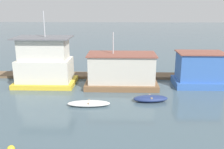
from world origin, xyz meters
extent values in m
plane|color=#475B66|center=(0.00, 0.00, 0.00)|extent=(200.00, 200.00, 0.00)
cube|color=brown|center=(0.00, 3.05, 0.15)|extent=(33.80, 2.12, 0.30)
cube|color=gold|center=(-7.07, -0.11, 0.24)|extent=(6.21, 4.10, 0.47)
cube|color=silver|center=(-7.07, -0.11, 1.61)|extent=(5.45, 3.34, 2.29)
cube|color=silver|center=(-7.07, -0.11, 3.84)|extent=(4.78, 2.67, 2.17)
cube|color=slate|center=(-7.07, -0.11, 4.99)|extent=(5.75, 3.64, 0.12)
cylinder|color=#B2B2B7|center=(-6.85, -0.11, 6.34)|extent=(0.12, 0.12, 2.58)
cube|color=brown|center=(0.96, -0.51, 0.27)|extent=(7.37, 3.98, 0.55)
cube|color=beige|center=(0.96, -0.51, 1.94)|extent=(6.58, 3.19, 2.79)
cube|color=brown|center=(0.96, -0.51, 3.40)|extent=(6.88, 3.49, 0.12)
cylinder|color=#B2B2B7|center=(0.09, -0.51, 4.54)|extent=(0.12, 0.12, 2.16)
cube|color=#3866B7|center=(9.04, -0.04, 0.34)|extent=(5.14, 3.38, 0.69)
cube|color=#3866B7|center=(9.04, -0.04, 2.07)|extent=(4.46, 2.71, 2.77)
cube|color=brown|center=(9.04, -0.04, 3.51)|extent=(4.76, 3.01, 0.12)
ellipsoid|color=white|center=(-1.81, -5.84, 0.20)|extent=(3.65, 1.37, 0.41)
cube|color=#997F60|center=(-1.81, -5.84, 0.35)|extent=(0.21, 1.01, 0.08)
ellipsoid|color=navy|center=(3.51, -4.69, 0.27)|extent=(3.12, 1.53, 0.53)
cube|color=#997F60|center=(3.51, -4.69, 0.45)|extent=(0.26, 1.07, 0.08)
sphere|color=yellow|center=(-5.42, -12.87, 0.22)|extent=(0.44, 0.44, 0.44)
camera|label=1|loc=(0.78, -25.29, 8.19)|focal=40.00mm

